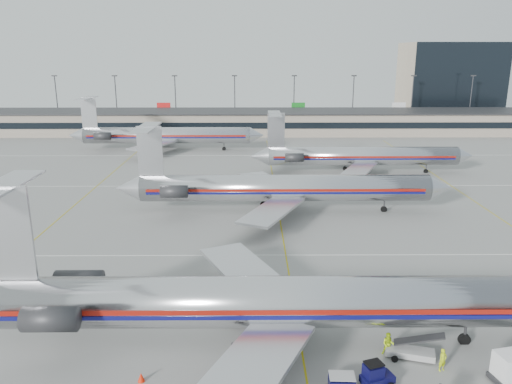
{
  "coord_description": "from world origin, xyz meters",
  "views": [
    {
      "loc": [
        -3.71,
        -41.5,
        21.69
      ],
      "look_at": [
        -3.24,
        20.04,
        4.5
      ],
      "focal_mm": 35.0,
      "sensor_mm": 36.0,
      "label": 1
    }
  ],
  "objects_px": {
    "jet_second_row": "(278,188)",
    "uld_container": "(509,368)",
    "tug_center": "(376,375)",
    "jet_foreground": "(262,301)",
    "belt_loader": "(411,351)"
  },
  "relations": [
    {
      "from": "jet_second_row",
      "to": "uld_container",
      "type": "xyz_separation_m",
      "value": [
        13.77,
        -37.98,
        -2.46
      ]
    },
    {
      "from": "tug_center",
      "to": "uld_container",
      "type": "bearing_deg",
      "value": -17.32
    },
    {
      "from": "jet_foreground",
      "to": "uld_container",
      "type": "height_order",
      "value": "jet_foreground"
    },
    {
      "from": "tug_center",
      "to": "belt_loader",
      "type": "height_order",
      "value": "belt_loader"
    },
    {
      "from": "tug_center",
      "to": "jet_foreground",
      "type": "bearing_deg",
      "value": 127.18
    },
    {
      "from": "jet_second_row",
      "to": "uld_container",
      "type": "relative_size",
      "value": 19.59
    },
    {
      "from": "jet_foreground",
      "to": "tug_center",
      "type": "xyz_separation_m",
      "value": [
        7.58,
        -5.02,
        -2.9
      ]
    },
    {
      "from": "jet_foreground",
      "to": "belt_loader",
      "type": "distance_m",
      "value": 11.57
    },
    {
      "from": "jet_second_row",
      "to": "jet_foreground",
      "type": "bearing_deg",
      "value": -95.0
    },
    {
      "from": "belt_loader",
      "to": "jet_second_row",
      "type": "bearing_deg",
      "value": 119.0
    },
    {
      "from": "tug_center",
      "to": "belt_loader",
      "type": "bearing_deg",
      "value": 24.0
    },
    {
      "from": "jet_foreground",
      "to": "jet_second_row",
      "type": "xyz_separation_m",
      "value": [
        2.91,
        33.28,
        -0.15
      ]
    },
    {
      "from": "jet_foreground",
      "to": "uld_container",
      "type": "distance_m",
      "value": 17.53
    },
    {
      "from": "jet_second_row",
      "to": "belt_loader",
      "type": "relative_size",
      "value": 11.09
    },
    {
      "from": "jet_foreground",
      "to": "jet_second_row",
      "type": "relative_size",
      "value": 1.04
    }
  ]
}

